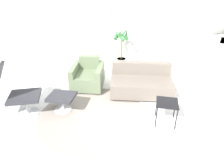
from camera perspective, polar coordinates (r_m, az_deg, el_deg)
ground_plane at (r=4.25m, az=-1.21°, el=-7.49°), size 12.00×12.00×0.00m
wall_back at (r=6.24m, az=4.31°, el=18.29°), size 12.00×0.09×2.80m
round_rug at (r=4.12m, az=-5.25°, el=-8.93°), size 2.24×2.24×0.01m
lounge_chair at (r=4.25m, az=-28.38°, el=-0.45°), size 1.10×0.83×1.18m
ottoman at (r=4.23m, az=-14.11°, el=-4.14°), size 0.53×0.45×0.36m
armchair_red at (r=5.03m, az=-6.87°, el=2.08°), size 0.84×0.88×0.74m
couch_low at (r=4.80m, az=8.34°, el=0.24°), size 1.51×1.00×0.68m
side_table at (r=3.84m, az=15.45°, el=-5.75°), size 0.39×0.39×0.46m
potted_plant at (r=6.01m, az=2.64°, el=9.65°), size 0.52×0.53×1.25m
shelf_unit at (r=6.33m, az=29.11°, el=12.54°), size 1.16×0.28×1.73m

